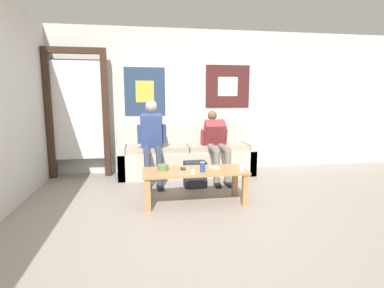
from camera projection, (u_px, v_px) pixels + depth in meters
The scene contains 14 objects.
ground_plane at pixel (203, 221), 3.31m from camera, with size 18.00×18.00×0.00m, color gray.
wall_back at pixel (177, 101), 5.45m from camera, with size 10.00×0.07×2.55m.
door_frame at pixel (78, 107), 4.98m from camera, with size 1.00×0.10×2.15m.
couch at pixel (187, 157), 5.29m from camera, with size 2.33×0.69×0.85m.
coffee_table at pixel (195, 175), 3.84m from camera, with size 1.32×0.54×0.43m.
person_seated_adult at pixel (152, 138), 4.76m from camera, with size 0.47×0.84×1.31m.
person_seated_teen at pixel (216, 142), 4.97m from camera, with size 0.47×0.99×1.12m.
backpack at pixel (195, 175), 4.54m from camera, with size 0.34×0.25×0.39m.
ceramic_bowl at pixel (163, 167), 3.81m from camera, with size 0.15×0.15×0.07m.
pillar_candle at pixel (242, 168), 3.77m from camera, with size 0.06×0.06×0.10m.
drink_can_blue at pixel (203, 167), 3.72m from camera, with size 0.07×0.07×0.12m.
game_controller_near_left at pixel (214, 167), 3.93m from camera, with size 0.14×0.10×0.03m.
game_controller_near_right at pixel (193, 172), 3.69m from camera, with size 0.06×0.15×0.03m.
cell_phone at pixel (183, 169), 3.88m from camera, with size 0.07×0.14×0.01m.
Camera 1 is at (-0.63, -3.08, 1.36)m, focal length 28.00 mm.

